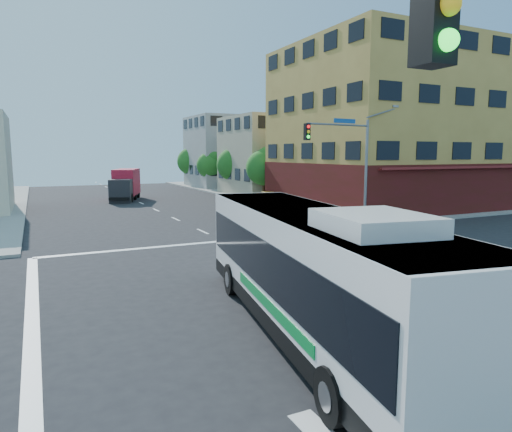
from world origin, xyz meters
name	(u,v)px	position (x,y,z in m)	size (l,w,h in m)	color
ground	(320,286)	(0.00, 0.00, 0.00)	(120.00, 120.00, 0.00)	black
sidewalk_ne	(390,188)	(35.00, 35.00, 0.07)	(50.00, 50.00, 0.15)	gray
corner_building_ne	(392,141)	(19.99, 18.48, 5.89)	(18.10, 15.44, 14.00)	gold
building_east_near	(280,156)	(16.98, 33.98, 4.51)	(12.06, 10.06, 9.00)	tan
building_east_far	(233,152)	(16.98, 47.98, 5.01)	(12.06, 10.06, 10.00)	#9D9D98
signal_mast_ne	(347,151)	(9.08, 10.62, 4.98)	(7.91, 1.13, 8.07)	slate
signal_mast_sw	(50,122)	(-9.08, -10.64, 4.98)	(7.91, 1.01, 8.07)	slate
street_tree_a	(265,165)	(11.90, 27.92, 3.59)	(3.60, 3.60, 5.53)	#321F12
street_tree_b	(234,162)	(11.90, 35.92, 3.75)	(3.80, 3.80, 5.79)	#321F12
street_tree_c	(210,164)	(11.90, 43.92, 3.46)	(3.40, 3.40, 5.29)	#321F12
street_tree_d	(191,160)	(11.90, 51.92, 3.88)	(4.00, 4.00, 6.03)	#321F12
transit_bus	(311,269)	(-2.78, -3.64, 1.79)	(4.66, 12.61, 3.66)	black
box_truck	(125,185)	(-0.82, 34.68, 1.54)	(4.29, 7.33, 3.18)	black
parked_car	(269,198)	(10.58, 24.40, 0.68)	(1.60, 3.97, 1.35)	gold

